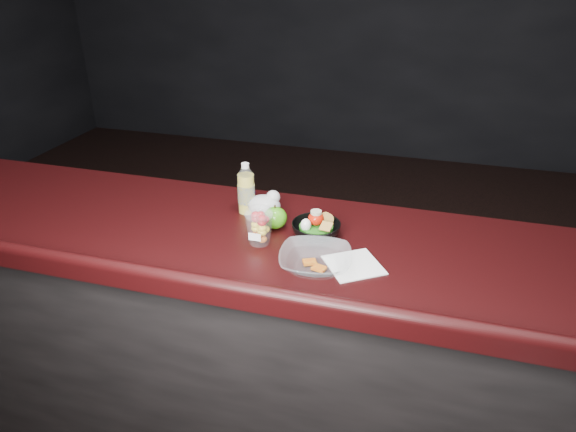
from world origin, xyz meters
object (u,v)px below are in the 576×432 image
object	(u,v)px
lemonade_bottle	(246,192)
green_apple	(275,218)
fruit_cup	(259,224)
takeout_bowl	(315,261)
snack_bowl	(316,228)

from	to	relation	value
lemonade_bottle	green_apple	size ratio (longest dim) A/B	2.20
fruit_cup	takeout_bowl	bearing A→B (deg)	-25.07
lemonade_bottle	snack_bowl	world-z (taller)	lemonade_bottle
green_apple	takeout_bowl	distance (m)	0.30
fruit_cup	takeout_bowl	xyz separation A→B (m)	(0.22, -0.10, -0.04)
lemonade_bottle	takeout_bowl	size ratio (longest dim) A/B	0.76
lemonade_bottle	fruit_cup	size ratio (longest dim) A/B	1.42
green_apple	snack_bowl	bearing A→B (deg)	-8.33
snack_bowl	lemonade_bottle	bearing A→B (deg)	158.71
lemonade_bottle	takeout_bowl	bearing A→B (deg)	-42.47
green_apple	snack_bowl	distance (m)	0.16
fruit_cup	takeout_bowl	distance (m)	0.24
fruit_cup	green_apple	size ratio (longest dim) A/B	1.55
green_apple	snack_bowl	world-z (taller)	snack_bowl
fruit_cup	snack_bowl	distance (m)	0.20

